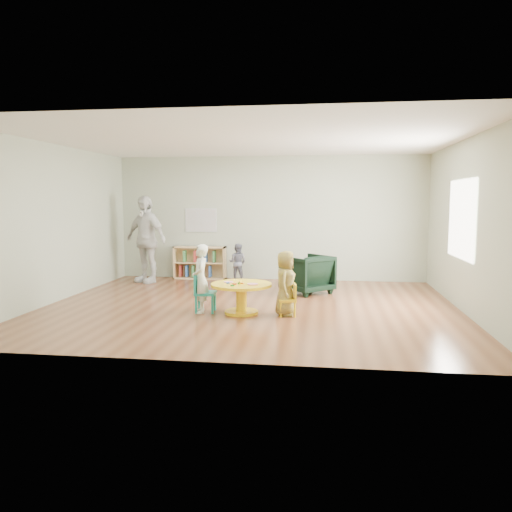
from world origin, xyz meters
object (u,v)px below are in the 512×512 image
(armchair, at_px, (307,274))
(child_right, at_px, (286,283))
(activity_table, at_px, (241,293))
(bookshelf, at_px, (200,263))
(kid_chair_right, at_px, (290,299))
(child_left, at_px, (201,279))
(toddler, at_px, (238,262))
(adult_caretaker, at_px, (146,239))
(kid_chair_left, at_px, (203,292))

(armchair, xyz_separation_m, child_right, (-0.27, -1.94, 0.14))
(activity_table, xyz_separation_m, bookshelf, (-1.56, 3.41, 0.03))
(activity_table, bearing_deg, kid_chair_right, -4.32)
(child_left, height_order, toddler, child_left)
(bookshelf, distance_m, child_left, 3.54)
(child_left, bearing_deg, activity_table, 74.83)
(adult_caretaker, bearing_deg, child_left, -28.70)
(activity_table, height_order, armchair, armchair)
(kid_chair_right, relative_size, child_left, 0.46)
(kid_chair_right, xyz_separation_m, child_left, (-1.45, 0.04, 0.28))
(kid_chair_right, bearing_deg, child_right, 59.79)
(armchair, height_order, child_left, child_left)
(armchair, bearing_deg, activity_table, 19.94)
(activity_table, relative_size, toddler, 1.14)
(toddler, bearing_deg, kid_chair_right, 122.78)
(kid_chair_left, height_order, kid_chair_right, kid_chair_left)
(toddler, bearing_deg, child_right, 121.88)
(kid_chair_right, distance_m, child_right, 0.25)
(armchair, bearing_deg, toddler, -80.26)
(activity_table, xyz_separation_m, adult_caretaker, (-2.60, 2.73, 0.62))
(kid_chair_left, bearing_deg, kid_chair_right, 82.80)
(kid_chair_right, relative_size, child_right, 0.50)
(kid_chair_left, xyz_separation_m, bookshelf, (-0.92, 3.39, 0.03))
(kid_chair_right, bearing_deg, adult_caretaker, 41.37)
(armchair, relative_size, child_right, 0.81)
(kid_chair_right, bearing_deg, armchair, -14.74)
(child_left, distance_m, adult_caretaker, 3.38)
(activity_table, distance_m, bookshelf, 3.75)
(child_right, bearing_deg, kid_chair_left, 93.04)
(kid_chair_right, relative_size, bookshelf, 0.42)
(child_right, xyz_separation_m, adult_caretaker, (-3.31, 2.76, 0.45))
(activity_table, bearing_deg, child_left, -178.77)
(bookshelf, bearing_deg, armchair, -30.67)
(armchair, relative_size, toddler, 0.97)
(activity_table, distance_m, child_left, 0.70)
(adult_caretaker, bearing_deg, activity_table, -20.27)
(kid_chair_left, height_order, armchair, armchair)
(kid_chair_right, xyz_separation_m, toddler, (-1.39, 3.18, 0.15))
(adult_caretaker, bearing_deg, armchair, 13.19)
(kid_chair_left, bearing_deg, adult_caretaker, -148.11)
(kid_chair_left, height_order, child_left, child_left)
(kid_chair_right, bearing_deg, activity_table, 76.63)
(bookshelf, xyz_separation_m, armchair, (2.53, -1.50, 0.01))
(kid_chair_right, distance_m, child_left, 1.47)
(kid_chair_right, height_order, armchair, armchair)
(kid_chair_left, relative_size, bookshelf, 0.52)
(child_left, bearing_deg, armchair, 123.10)
(activity_table, height_order, kid_chair_right, activity_table)
(kid_chair_left, xyz_separation_m, kid_chair_right, (1.42, -0.08, -0.06))
(kid_chair_left, height_order, adult_caretaker, adult_caretaker)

